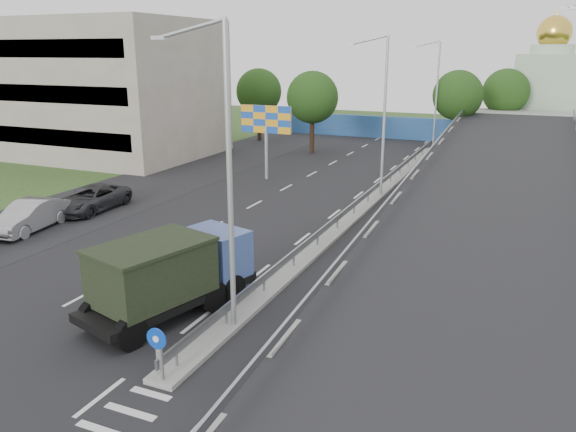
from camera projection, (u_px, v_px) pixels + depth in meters
The scene contains 21 objects.
ground at pixel (110, 431), 14.29m from camera, with size 160.00×160.00×0.00m, color #2D4C1E.
road_surface at pixel (300, 215), 33.04m from camera, with size 26.00×90.00×0.04m, color black.
parking_strip at pixel (123, 194), 38.01m from camera, with size 8.00×90.00×0.05m, color black.
median at pixel (368, 203), 35.38m from camera, with size 1.00×44.00×0.20m, color gray.
overpass_ramp at pixel (496, 189), 32.04m from camera, with size 10.00×50.00×3.50m.
median_guardrail at pixel (368, 193), 35.19m from camera, with size 0.09×44.00×0.71m.
sign_bollard at pixel (159, 354), 15.92m from camera, with size 0.64×0.23×1.67m.
lamp_post_near at pixel (224, 165), 17.89m from camera, with size 2.74×0.18×10.08m.
lamp_post_mid at pixel (382, 109), 35.48m from camera, with size 2.74×0.18×10.08m.
lamp_post_far at pixel (435, 90), 53.07m from camera, with size 2.74×0.18×10.08m.
beige_building at pixel (81, 88), 52.24m from camera, with size 24.00×14.00×12.00m, color gray.
blue_wall at pixel (403, 128), 61.23m from camera, with size 30.00×0.50×2.40m, color #285095.
church at pixel (547, 89), 61.74m from camera, with size 7.00×7.00×13.80m.
billboard at pixel (266, 124), 41.19m from camera, with size 4.00×0.24×5.50m.
tree_left_mid at pixel (312, 98), 51.85m from camera, with size 4.80×4.80×7.60m.
tree_median_far at pixel (458, 95), 54.29m from camera, with size 4.80×4.80×7.60m.
tree_left_far at pixel (259, 92), 59.31m from camera, with size 4.80×4.80×7.60m.
tree_ramp_far at pixel (506, 92), 58.91m from camera, with size 4.80×4.80×7.60m.
dump_truck at pixel (171, 272), 20.29m from camera, with size 4.14×7.05×2.93m.
parked_car_b at pixel (29, 216), 30.05m from camera, with size 1.72×4.93×1.62m, color #98969B.
parked_car_c at pixel (91, 199), 33.82m from camera, with size 2.47×5.35×1.49m, color #2A2B2F.
Camera 1 is at (9.02, -9.34, 9.29)m, focal length 35.00 mm.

